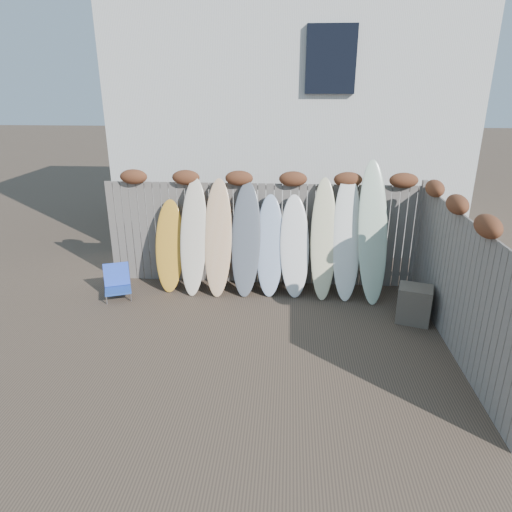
# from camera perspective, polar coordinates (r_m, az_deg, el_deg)

# --- Properties ---
(ground) EXTENTS (80.00, 80.00, 0.00)m
(ground) POSITION_cam_1_polar(r_m,az_deg,el_deg) (7.08, -0.72, -11.03)
(ground) COLOR #493A2D
(back_fence) EXTENTS (6.05, 0.28, 2.24)m
(back_fence) POSITION_cam_1_polar(r_m,az_deg,el_deg) (8.79, 0.95, 3.83)
(back_fence) COLOR slate
(back_fence) RESTS_ON ground
(right_fence) EXTENTS (0.28, 4.40, 2.24)m
(right_fence) POSITION_cam_1_polar(r_m,az_deg,el_deg) (7.21, 23.90, -2.17)
(right_fence) COLOR slate
(right_fence) RESTS_ON ground
(house) EXTENTS (8.50, 5.50, 6.33)m
(house) POSITION_cam_1_polar(r_m,az_deg,el_deg) (12.52, 4.26, 18.13)
(house) COLOR silver
(house) RESTS_ON ground
(beach_chair) EXTENTS (0.61, 0.63, 0.62)m
(beach_chair) POSITION_cam_1_polar(r_m,az_deg,el_deg) (8.85, -16.95, -3.16)
(beach_chair) COLOR #2248AB
(beach_chair) RESTS_ON ground
(wooden_crate) EXTENTS (0.64, 0.58, 0.62)m
(wooden_crate) POSITION_cam_1_polar(r_m,az_deg,el_deg) (8.04, 19.15, -5.71)
(wooden_crate) COLOR #4A4137
(wooden_crate) RESTS_ON ground
(lattice_panel) EXTENTS (0.08, 1.13, 1.70)m
(lattice_panel) POSITION_cam_1_polar(r_m,az_deg,el_deg) (8.15, 22.42, -1.64)
(lattice_panel) COLOR brown
(lattice_panel) RESTS_ON ground
(surfboard_0) EXTENTS (0.55, 0.62, 1.71)m
(surfboard_0) POSITION_cam_1_polar(r_m,az_deg,el_deg) (8.81, -10.75, 1.24)
(surfboard_0) COLOR gold
(surfboard_0) RESTS_ON ground
(surfboard_1) EXTENTS (0.53, 0.77, 2.12)m
(surfboard_1) POSITION_cam_1_polar(r_m,az_deg,el_deg) (8.58, -7.82, 2.36)
(surfboard_1) COLOR beige
(surfboard_1) RESTS_ON ground
(surfboard_2) EXTENTS (0.52, 0.75, 2.12)m
(surfboard_2) POSITION_cam_1_polar(r_m,az_deg,el_deg) (8.48, -4.78, 2.26)
(surfboard_2) COLOR #FCD98D
(surfboard_2) RESTS_ON ground
(surfboard_3) EXTENTS (0.57, 0.75, 2.06)m
(surfboard_3) POSITION_cam_1_polar(r_m,az_deg,el_deg) (8.46, -1.28, 2.07)
(surfboard_3) COLOR slate
(surfboard_3) RESTS_ON ground
(surfboard_4) EXTENTS (0.53, 0.67, 1.84)m
(surfboard_4) POSITION_cam_1_polar(r_m,az_deg,el_deg) (8.48, 1.74, 1.29)
(surfboard_4) COLOR #A2B5D5
(surfboard_4) RESTS_ON ground
(surfboard_5) EXTENTS (0.61, 0.71, 1.84)m
(surfboard_5) POSITION_cam_1_polar(r_m,az_deg,el_deg) (8.46, 4.84, 1.22)
(surfboard_5) COLOR white
(surfboard_5) RESTS_ON ground
(surfboard_6) EXTENTS (0.46, 0.76, 2.16)m
(surfboard_6) POSITION_cam_1_polar(r_m,az_deg,el_deg) (8.42, 8.43, 2.10)
(surfboard_6) COLOR beige
(surfboard_6) RESTS_ON ground
(surfboard_7) EXTENTS (0.51, 0.79, 2.24)m
(surfboard_7) POSITION_cam_1_polar(r_m,az_deg,el_deg) (8.45, 11.27, 2.27)
(surfboard_7) COLOR white
(surfboard_7) RESTS_ON ground
(surfboard_8) EXTENTS (0.61, 0.92, 2.49)m
(surfboard_8) POSITION_cam_1_polar(r_m,az_deg,el_deg) (8.41, 14.39, 2.85)
(surfboard_8) COLOR beige
(surfboard_8) RESTS_ON ground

